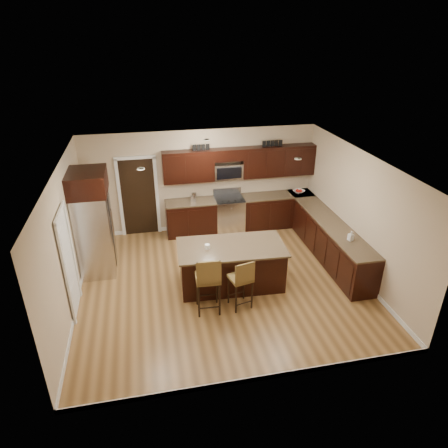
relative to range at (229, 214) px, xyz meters
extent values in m
plane|color=olive|center=(-0.68, -2.45, -0.47)|extent=(6.00, 6.00, 0.00)
plane|color=silver|center=(-0.68, -2.45, 2.23)|extent=(6.00, 6.00, 0.00)
plane|color=#C3AD8D|center=(-0.68, 0.30, 0.88)|extent=(6.00, 0.00, 6.00)
plane|color=#C3AD8D|center=(-3.68, -2.45, 0.88)|extent=(0.00, 5.50, 5.50)
plane|color=#C3AD8D|center=(2.32, -2.45, 0.88)|extent=(0.00, 5.50, 5.50)
cube|color=black|center=(-1.03, 0.00, -0.03)|extent=(1.30, 0.60, 0.88)
cube|color=black|center=(1.35, 0.00, -0.03)|extent=(1.94, 0.60, 0.88)
cube|color=black|center=(2.02, -1.98, -0.03)|extent=(0.60, 3.35, 0.88)
cube|color=brown|center=(-1.03, 0.00, 0.43)|extent=(1.30, 0.63, 0.04)
cube|color=brown|center=(1.35, 0.00, 0.43)|extent=(1.94, 0.63, 0.04)
cube|color=brown|center=(2.02, -1.98, 0.43)|extent=(0.63, 3.35, 0.04)
cube|color=black|center=(-1.03, 0.13, 1.35)|extent=(1.30, 0.33, 0.80)
cube|color=black|center=(1.35, 0.13, 1.35)|extent=(1.94, 0.33, 0.80)
cube|color=black|center=(0.00, 0.13, 1.60)|extent=(0.76, 0.33, 0.30)
cube|color=silver|center=(0.00, 0.00, -0.02)|extent=(0.76, 0.64, 0.90)
cube|color=black|center=(0.00, 0.00, 0.44)|extent=(0.76, 0.60, 0.03)
cube|color=black|center=(0.00, -0.30, -0.02)|extent=(0.65, 0.01, 0.45)
cube|color=silver|center=(0.00, 0.27, 0.55)|extent=(0.76, 0.05, 0.18)
cube|color=silver|center=(0.00, 0.15, 1.15)|extent=(0.76, 0.31, 0.40)
cube|color=black|center=(-2.33, 0.28, 0.56)|extent=(0.85, 0.03, 2.06)
cube|color=white|center=(-3.66, -2.75, 0.55)|extent=(0.03, 0.80, 2.04)
cube|color=black|center=(-0.51, -2.52, -0.03)|extent=(2.17, 1.17, 0.88)
cube|color=brown|center=(-0.51, -2.52, 0.43)|extent=(2.27, 1.27, 0.04)
cube|color=black|center=(-0.51, -2.52, -0.43)|extent=(2.09, 1.08, 0.09)
cube|color=brown|center=(-1.13, -3.30, 0.27)|extent=(0.48, 0.48, 0.07)
cube|color=brown|center=(-1.14, -3.50, 0.51)|extent=(0.46, 0.07, 0.49)
cylinder|color=black|center=(-1.33, -3.49, -0.12)|extent=(0.04, 0.04, 0.71)
cylinder|color=black|center=(-0.94, -3.49, -0.12)|extent=(0.04, 0.04, 0.71)
cylinder|color=black|center=(-1.33, -3.10, -0.12)|extent=(0.04, 0.04, 0.71)
cylinder|color=black|center=(-0.94, -3.10, -0.12)|extent=(0.04, 0.04, 0.71)
cube|color=brown|center=(-0.50, -3.30, 0.18)|extent=(0.48, 0.48, 0.06)
cube|color=brown|center=(-0.46, -3.47, 0.39)|extent=(0.40, 0.13, 0.43)
cylinder|color=black|center=(-0.67, -3.47, -0.16)|extent=(0.03, 0.03, 0.62)
cylinder|color=black|center=(-0.33, -3.47, -0.16)|extent=(0.03, 0.03, 0.62)
cylinder|color=black|center=(-0.67, -3.12, -0.16)|extent=(0.03, 0.03, 0.62)
cylinder|color=black|center=(-0.33, -3.12, -0.16)|extent=(0.03, 0.03, 0.62)
cube|color=silver|center=(-3.30, -1.38, 0.47)|extent=(0.72, 0.94, 1.88)
cube|color=black|center=(-2.94, -1.38, 0.47)|extent=(0.01, 0.02, 1.79)
cylinder|color=silver|center=(-2.91, -1.46, 0.56)|extent=(0.02, 0.02, 0.84)
cylinder|color=silver|center=(-2.91, -1.30, 0.56)|extent=(0.02, 0.02, 0.84)
cube|color=black|center=(-3.30, -1.38, 1.64)|extent=(0.78, 1.00, 0.47)
cube|color=brown|center=(0.18, -1.24, -0.47)|extent=(1.15, 0.96, 0.01)
imported|color=silver|center=(1.94, 0.00, 0.49)|extent=(0.40, 0.40, 0.07)
imported|color=#B2B2B2|center=(2.02, -2.77, 0.56)|extent=(0.12, 0.12, 0.21)
cylinder|color=silver|center=(-0.93, 0.00, 0.56)|extent=(0.12, 0.12, 0.23)
cylinder|color=silver|center=(-0.99, 0.00, 0.52)|extent=(0.11, 0.11, 0.14)
cylinder|color=white|center=(-1.01, -2.52, 0.50)|extent=(0.10, 0.10, 0.10)
camera|label=1|loc=(-2.11, -9.50, 4.50)|focal=32.00mm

